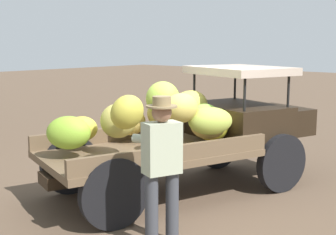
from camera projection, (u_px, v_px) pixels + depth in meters
name	position (u px, v px, depth m)	size (l,w,h in m)	color
ground_plane	(178.00, 197.00, 6.87)	(60.00, 60.00, 0.00)	brown
truck	(195.00, 128.00, 7.11)	(4.66, 2.81, 1.89)	black
farmer	(162.00, 162.00, 5.10)	(0.56, 0.52, 1.70)	#3C3F46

